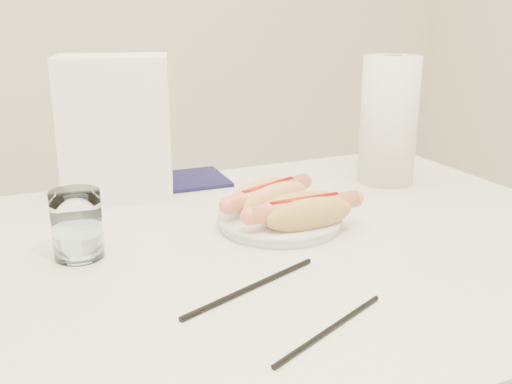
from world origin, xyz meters
name	(u,v)px	position (x,y,z in m)	size (l,w,h in m)	color
table	(228,288)	(0.00, 0.00, 0.69)	(1.20, 0.80, 0.75)	silver
plate	(280,222)	(0.11, 0.05, 0.76)	(0.19, 0.19, 0.02)	white
hotdog_left	(268,197)	(0.11, 0.09, 0.79)	(0.18, 0.12, 0.05)	#F0AE60
hotdog_right	(304,212)	(0.13, 0.00, 0.79)	(0.18, 0.07, 0.05)	tan
water_glass	(77,225)	(-0.20, 0.06, 0.80)	(0.07, 0.07, 0.10)	white
chopstick_near	(251,287)	(-0.02, -0.13, 0.75)	(0.01, 0.01, 0.22)	black
chopstick_far	(330,329)	(0.02, -0.25, 0.75)	(0.01, 0.01, 0.19)	black
napkin_box	(116,128)	(-0.09, 0.31, 0.88)	(0.19, 0.11, 0.25)	white
navy_napkin	(190,180)	(0.06, 0.35, 0.75)	(0.14, 0.14, 0.01)	#14123A
paper_towel_roll	(389,120)	(0.41, 0.19, 0.87)	(0.11, 0.11, 0.24)	white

